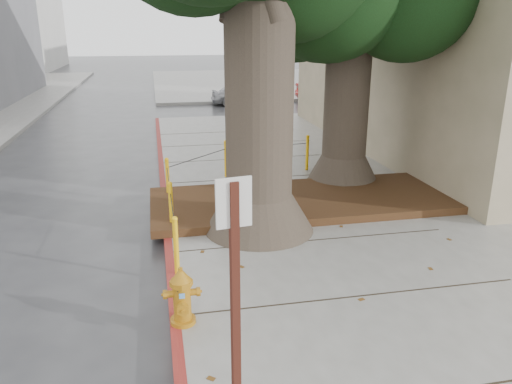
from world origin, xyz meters
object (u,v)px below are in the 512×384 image
car_red (336,89)px  car_silver (242,94)px  fire_hydrant (182,296)px  signpost (236,323)px

car_red → car_silver: bearing=87.4°
car_silver → car_red: (5.05, 0.01, 0.14)m
fire_hydrant → car_silver: bearing=79.1°
car_red → fire_hydrant: bearing=152.1°
signpost → car_silver: signpost is taller
signpost → car_red: size_ratio=0.64×
signpost → car_red: (9.02, 22.20, -0.96)m
fire_hydrant → car_silver: size_ratio=0.25×
fire_hydrant → car_silver: car_silver is taller
signpost → fire_hydrant: bearing=88.6°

